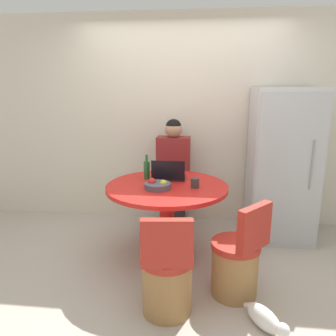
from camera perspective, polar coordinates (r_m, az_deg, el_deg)
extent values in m
plane|color=#B2A899|center=(3.28, 0.49, -17.73)|extent=(12.00, 12.00, 0.00)
cube|color=beige|center=(4.18, 2.50, 8.15)|extent=(7.00, 0.06, 2.60)
cube|color=silver|center=(3.95, 19.19, 0.57)|extent=(0.71, 0.70, 1.72)
cube|color=#AFB2B5|center=(3.61, 20.38, -0.73)|extent=(0.68, 0.01, 1.62)
cylinder|color=gray|center=(3.64, 23.78, 0.46)|extent=(0.02, 0.02, 0.52)
cylinder|color=red|center=(3.54, -0.19, -14.69)|extent=(0.49, 0.49, 0.05)
cylinder|color=red|center=(3.38, -0.19, -9.21)|extent=(0.15, 0.15, 0.69)
cylinder|color=red|center=(3.25, -0.20, -3.33)|extent=(1.21, 1.21, 0.04)
cylinder|color=#9E7042|center=(2.71, -0.20, -19.93)|extent=(0.39, 0.39, 0.43)
cylinder|color=#AD281E|center=(2.58, -0.20, -15.51)|extent=(0.41, 0.41, 0.06)
cube|color=#AD281E|center=(2.34, -0.21, -13.04)|extent=(0.37, 0.11, 0.36)
cylinder|color=#9E7042|center=(2.95, 11.49, -17.18)|extent=(0.39, 0.39, 0.43)
cylinder|color=#AD281E|center=(2.83, 11.73, -13.02)|extent=(0.41, 0.41, 0.06)
cube|color=#AD281E|center=(2.66, 14.83, -10.06)|extent=(0.30, 0.32, 0.36)
cube|color=#2D2D38|center=(4.29, 1.09, -6.24)|extent=(0.28, 0.16, 0.48)
cube|color=#2D2D38|center=(4.14, 1.04, -2.50)|extent=(0.32, 0.36, 0.14)
cube|color=maroon|center=(3.98, 0.95, 1.73)|extent=(0.40, 0.22, 0.52)
sphere|color=tan|center=(3.92, 0.97, 6.78)|extent=(0.21, 0.21, 0.21)
sphere|color=black|center=(3.92, 0.97, 7.15)|extent=(0.19, 0.19, 0.19)
cube|color=#232328|center=(3.47, 0.19, -1.72)|extent=(0.34, 0.22, 0.02)
cube|color=black|center=(3.34, -0.02, -0.43)|extent=(0.34, 0.01, 0.20)
cylinder|color=#4C4C56|center=(3.13, -1.83, -3.11)|extent=(0.25, 0.25, 0.05)
sphere|color=gold|center=(3.11, -0.82, -2.66)|extent=(0.07, 0.07, 0.07)
sphere|color=red|center=(3.15, -2.79, -2.43)|extent=(0.08, 0.08, 0.08)
cylinder|color=#383333|center=(3.17, 4.71, -2.61)|extent=(0.08, 0.08, 0.09)
cylinder|color=#23602D|center=(3.46, -3.72, -0.36)|extent=(0.06, 0.06, 0.19)
cylinder|color=#23602D|center=(3.43, -3.75, 1.74)|extent=(0.03, 0.03, 0.07)
ellipsoid|color=white|center=(2.73, 16.29, -23.75)|extent=(0.29, 0.34, 0.15)
sphere|color=white|center=(2.62, 19.30, -25.13)|extent=(0.10, 0.10, 0.10)
cylinder|color=white|center=(2.81, 14.16, -22.08)|extent=(0.10, 0.13, 0.11)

